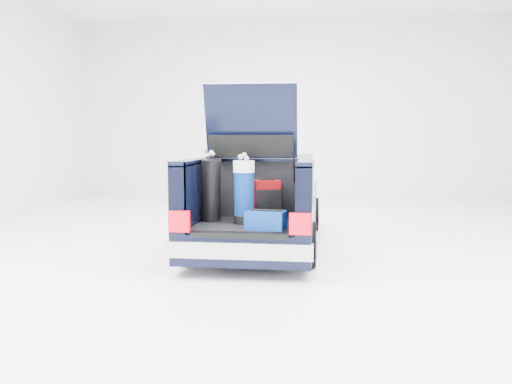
# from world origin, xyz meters

# --- Properties ---
(ground) EXTENTS (14.00, 14.00, 0.00)m
(ground) POSITION_xyz_m (0.00, 0.00, 0.00)
(ground) COLOR white
(ground) RESTS_ON ground
(car) EXTENTS (1.87, 4.65, 2.47)m
(car) POSITION_xyz_m (-0.00, 0.11, 0.67)
(car) COLOR black
(car) RESTS_ON ground
(red_suitcase) EXTENTS (0.40, 0.33, 0.57)m
(red_suitcase) POSITION_xyz_m (0.23, -1.09, 0.87)
(red_suitcase) COLOR #630307
(red_suitcase) RESTS_ON car
(black_golf_bag) EXTENTS (0.37, 0.44, 0.96)m
(black_golf_bag) POSITION_xyz_m (-0.50, -1.38, 1.03)
(black_golf_bag) COLOR black
(black_golf_bag) RESTS_ON car
(blue_golf_bag) EXTENTS (0.33, 0.33, 0.94)m
(blue_golf_bag) POSITION_xyz_m (-0.04, -1.49, 1.03)
(blue_golf_bag) COLOR black
(blue_golf_bag) RESTS_ON car
(blue_duffel) EXTENTS (0.52, 0.38, 0.25)m
(blue_duffel) POSITION_xyz_m (0.30, -1.90, 0.72)
(blue_duffel) COLOR navy
(blue_duffel) RESTS_ON car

